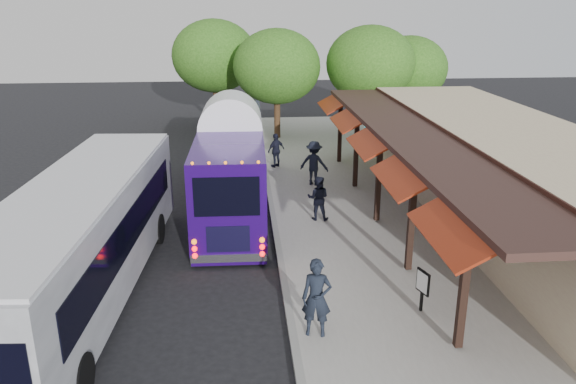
# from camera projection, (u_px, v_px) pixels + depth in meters

# --- Properties ---
(ground) EXTENTS (90.00, 90.00, 0.00)m
(ground) POSITION_uv_depth(u_px,v_px,m) (282.00, 280.00, 16.51)
(ground) COLOR black
(ground) RESTS_ON ground
(sidewalk) EXTENTS (10.00, 40.00, 0.15)m
(sidewalk) POSITION_uv_depth(u_px,v_px,m) (409.00, 222.00, 20.67)
(sidewalk) COLOR #9E9B93
(sidewalk) RESTS_ON ground
(curb) EXTENTS (0.20, 40.00, 0.16)m
(curb) POSITION_uv_depth(u_px,v_px,m) (275.00, 227.00, 20.27)
(curb) COLOR gray
(curb) RESTS_ON ground
(station_shelter) EXTENTS (8.15, 20.00, 3.60)m
(station_shelter) POSITION_uv_depth(u_px,v_px,m) (503.00, 174.00, 20.37)
(station_shelter) COLOR tan
(station_shelter) RESTS_ON ground
(coach_bus) EXTENTS (2.56, 11.28, 3.58)m
(coach_bus) POSITION_uv_depth(u_px,v_px,m) (232.00, 161.00, 21.80)
(coach_bus) COLOR #270860
(coach_bus) RESTS_ON ground
(city_bus) EXTENTS (3.44, 12.34, 3.28)m
(city_bus) POSITION_uv_depth(u_px,v_px,m) (81.00, 237.00, 15.02)
(city_bus) COLOR gray
(city_bus) RESTS_ON ground
(ped_a) EXTENTS (0.79, 0.60, 1.95)m
(ped_a) POSITION_uv_depth(u_px,v_px,m) (317.00, 298.00, 13.26)
(ped_a) COLOR black
(ped_a) RESTS_ON sidewalk
(ped_b) EXTENTS (0.93, 0.80, 1.66)m
(ped_b) POSITION_uv_depth(u_px,v_px,m) (318.00, 198.00, 20.51)
(ped_b) COLOR black
(ped_b) RESTS_ON sidewalk
(ped_c) EXTENTS (1.03, 0.89, 1.66)m
(ped_c) POSITION_uv_depth(u_px,v_px,m) (276.00, 150.00, 27.16)
(ped_c) COLOR black
(ped_c) RESTS_ON sidewalk
(ped_d) EXTENTS (1.44, 1.15, 1.94)m
(ped_d) POSITION_uv_depth(u_px,v_px,m) (314.00, 163.00, 24.47)
(ped_d) COLOR black
(ped_d) RESTS_ON sidewalk
(sign_board) EXTENTS (0.20, 0.51, 1.14)m
(sign_board) POSITION_uv_depth(u_px,v_px,m) (423.00, 284.00, 14.35)
(sign_board) COLOR black
(sign_board) RESTS_ON sidewalk
(tree_left) EXTENTS (5.03, 5.03, 6.44)m
(tree_left) POSITION_uv_depth(u_px,v_px,m) (277.00, 67.00, 32.14)
(tree_left) COLOR #382314
(tree_left) RESTS_ON ground
(tree_mid) EXTENTS (5.16, 5.16, 6.61)m
(tree_mid) POSITION_uv_depth(u_px,v_px,m) (370.00, 64.00, 32.43)
(tree_mid) COLOR #382314
(tree_mid) RESTS_ON ground
(tree_right) EXTENTS (4.63, 4.63, 5.93)m
(tree_right) POSITION_uv_depth(u_px,v_px,m) (409.00, 69.00, 34.09)
(tree_right) COLOR #382314
(tree_right) RESTS_ON ground
(tree_far) EXTENTS (5.36, 5.36, 6.86)m
(tree_far) POSITION_uv_depth(u_px,v_px,m) (214.00, 56.00, 35.41)
(tree_far) COLOR #382314
(tree_far) RESTS_ON ground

